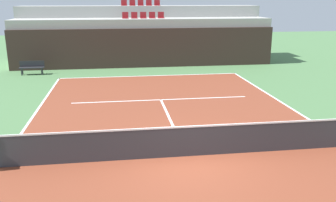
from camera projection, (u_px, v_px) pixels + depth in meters
The scene contains 12 objects.
ground_plane at pixel (187, 156), 10.97m from camera, with size 80.00×80.00×0.00m, color #477042.
court_surface at pixel (187, 156), 10.97m from camera, with size 11.00×24.00×0.01m, color brown.
baseline_far at pixel (150, 76), 22.35m from camera, with size 11.00×0.10×0.00m, color white.
service_line_far at pixel (161, 100), 17.06m from camera, with size 8.26×0.10×0.00m, color white.
centre_service_line at pixel (171, 122), 14.02m from camera, with size 0.10×6.40×0.00m, color white.
back_wall at pixel (145, 48), 24.87m from camera, with size 18.11×0.30×2.66m, color #33231E.
stands_tier_lower at pixel (144, 41), 26.07m from camera, with size 18.11×2.40×3.26m, color #9E9E99.
stands_tier_upper at pixel (141, 33), 28.25m from camera, with size 18.11×2.40×4.09m, color #9E9E99.
seating_row_lower at pixel (143, 16), 25.69m from camera, with size 2.98×0.44×0.44m.
seating_row_upper at pixel (141, 4), 27.75m from camera, with size 2.98×0.44×0.44m.
tennis_net at pixel (187, 141), 10.83m from camera, with size 11.08×0.08×1.07m.
player_bench at pixel (32, 67), 22.66m from camera, with size 1.50×0.40×0.85m.
Camera 1 is at (-2.00, -9.91, 4.62)m, focal length 38.69 mm.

